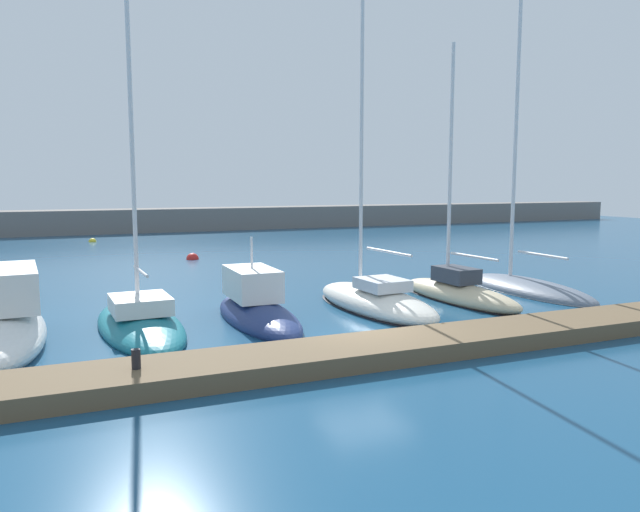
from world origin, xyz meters
The scene contains 11 objects.
ground_plane centered at (0.00, 0.00, 0.00)m, with size 120.00×120.00×0.00m, color navy.
dock_pier centered at (0.00, -1.55, 0.23)m, with size 25.43×2.11×0.46m, color brown.
breakwater_seawall centered at (0.00, 42.51, 1.06)m, with size 108.00×3.49×2.12m, color slate.
sailboat_teal_second centered at (-5.73, 4.06, 0.28)m, with size 2.72×7.39×16.25m.
motorboat_navy_third centered at (-1.99, 3.96, 0.36)m, with size 2.07×6.44×3.14m.
sailboat_ivory_fourth centered at (2.39, 3.81, 0.32)m, with size 2.74×7.14×11.44m.
sailboat_sand_fifth centered at (6.10, 3.96, 0.36)m, with size 1.99×6.61×9.99m.
sailboat_slate_sixth centered at (9.96, 4.55, 0.15)m, with size 2.45×7.35×12.78m.
mooring_buoy_yellow centered at (-5.80, 34.27, 0.00)m, with size 0.57×0.57×0.57m, color yellow.
mooring_buoy_red centered at (-0.81, 20.72, 0.00)m, with size 0.74×0.74×0.74m, color red.
dock_bollard centered at (-6.43, -1.55, 0.68)m, with size 0.20×0.20×0.44m, color black.
Camera 1 is at (-7.75, -15.01, 4.54)m, focal length 33.93 mm.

